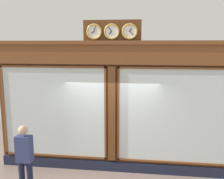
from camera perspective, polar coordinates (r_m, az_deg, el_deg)
shop_facade at (r=7.00m, az=0.13°, el=-3.89°), size 6.54×0.42×4.11m
pedestrian at (r=6.44m, az=-18.91°, el=-14.05°), size 0.36×0.22×1.69m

